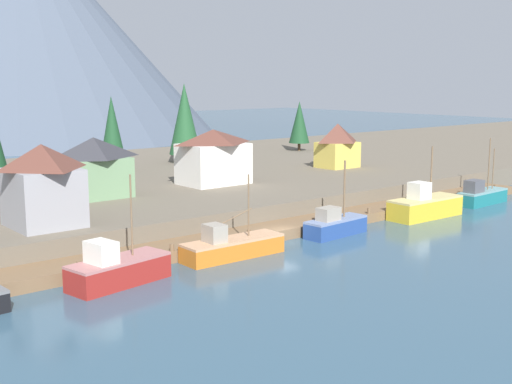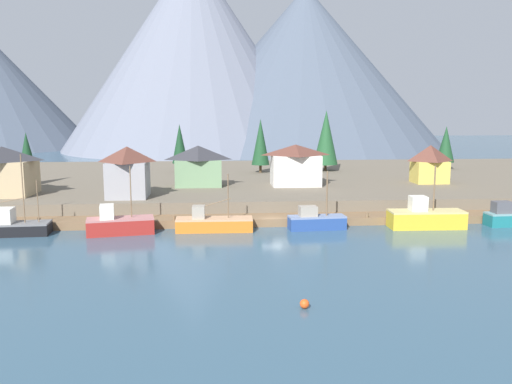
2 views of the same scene
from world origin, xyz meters
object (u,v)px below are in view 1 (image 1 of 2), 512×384
(conifer_mid_left, at_px, (185,119))
(fishing_boat_orange, at_px, (231,247))
(conifer_back_left, at_px, (112,128))
(fishing_boat_teal, at_px, (481,195))
(fishing_boat_yellow, at_px, (425,206))
(house_green, at_px, (94,167))
(house_white, at_px, (213,156))
(house_yellow, at_px, (337,145))
(fishing_boat_red, at_px, (117,269))
(conifer_near_left, at_px, (299,122))
(fishing_boat_blue, at_px, (335,225))
(house_grey, at_px, (43,185))

(conifer_mid_left, bearing_deg, fishing_boat_orange, -118.83)
(conifer_mid_left, xyz_separation_m, conifer_back_left, (-12.87, -2.01, -0.69))
(fishing_boat_teal, height_order, conifer_back_left, conifer_back_left)
(fishing_boat_yellow, xyz_separation_m, house_green, (-28.22, 20.54, 4.47))
(house_green, xyz_separation_m, conifer_back_left, (11.15, 17.32, 2.53))
(fishing_boat_teal, relative_size, conifer_mid_left, 0.67)
(fishing_boat_teal, height_order, conifer_mid_left, conifer_mid_left)
(house_white, height_order, conifer_back_left, conifer_back_left)
(house_yellow, bearing_deg, house_green, -178.24)
(conifer_mid_left, height_order, conifer_back_left, conifer_mid_left)
(house_yellow, relative_size, house_white, 0.78)
(fishing_boat_red, distance_m, house_yellow, 51.33)
(fishing_boat_yellow, xyz_separation_m, conifer_near_left, (20.45, 41.41, 6.16))
(fishing_boat_blue, bearing_deg, house_white, 84.30)
(house_green, distance_m, conifer_mid_left, 31.01)
(fishing_boat_orange, xyz_separation_m, conifer_mid_left, (21.79, 39.59, 8.02))
(conifer_back_left, bearing_deg, fishing_boat_red, -117.42)
(fishing_boat_orange, relative_size, fishing_boat_blue, 1.29)
(conifer_back_left, bearing_deg, house_white, -76.79)
(fishing_boat_red, height_order, conifer_mid_left, conifer_mid_left)
(fishing_boat_blue, distance_m, fishing_boat_yellow, 13.55)
(conifer_near_left, xyz_separation_m, conifer_back_left, (-37.51, -3.55, 0.85))
(house_white, height_order, house_grey, house_grey)
(fishing_boat_red, relative_size, house_yellow, 1.29)
(house_green, bearing_deg, fishing_boat_red, -112.55)
(house_yellow, distance_m, house_green, 37.44)
(house_green, bearing_deg, conifer_mid_left, 38.83)
(fishing_boat_red, bearing_deg, fishing_boat_yellow, -9.15)
(fishing_boat_blue, bearing_deg, conifer_mid_left, 72.49)
(conifer_near_left, relative_size, conifer_back_left, 0.85)
(fishing_boat_orange, distance_m, conifer_near_left, 62.37)
(house_green, bearing_deg, conifer_back_left, 57.23)
(conifer_mid_left, bearing_deg, house_white, -114.60)
(fishing_boat_red, bearing_deg, fishing_boat_blue, -8.02)
(fishing_boat_red, bearing_deg, house_grey, 83.33)
(fishing_boat_yellow, relative_size, house_white, 1.17)
(fishing_boat_orange, relative_size, conifer_back_left, 0.91)
(house_white, bearing_deg, conifer_mid_left, 65.40)
(fishing_boat_red, xyz_separation_m, conifer_back_left, (19.85, 38.26, 7.11))
(conifer_near_left, relative_size, conifer_mid_left, 0.73)
(fishing_boat_red, relative_size, conifer_near_left, 0.93)
(fishing_boat_red, distance_m, conifer_mid_left, 52.47)
(fishing_boat_blue, xyz_separation_m, conifer_back_left, (-3.52, 37.55, 7.25))
(fishing_boat_orange, height_order, conifer_mid_left, conifer_mid_left)
(house_white, bearing_deg, fishing_boat_yellow, -57.72)
(fishing_boat_red, distance_m, house_grey, 12.41)
(fishing_boat_blue, distance_m, house_white, 20.85)
(fishing_boat_red, height_order, house_yellow, house_yellow)
(fishing_boat_orange, height_order, fishing_boat_blue, fishing_boat_blue)
(fishing_boat_red, xyz_separation_m, house_white, (23.90, 21.00, 4.61))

